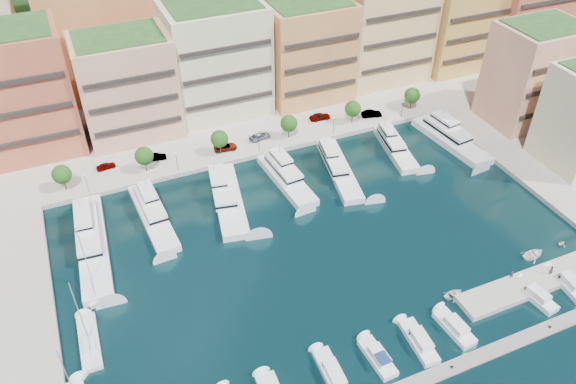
{
  "coord_description": "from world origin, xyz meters",
  "views": [
    {
      "loc": [
        -34.09,
        -64.06,
        69.6
      ],
      "look_at": [
        -2.43,
        9.66,
        6.0
      ],
      "focal_mm": 35.0,
      "sensor_mm": 36.0,
      "label": 1
    }
  ],
  "objects_px": {
    "cruiser_3": "(333,375)",
    "tender_2": "(534,254)",
    "lamppost_0": "(86,180)",
    "cruiser_9": "(568,284)",
    "sailboat_1": "(90,343)",
    "car_2": "(225,147)",
    "tree_2": "(219,139)",
    "cruiser_8": "(536,296)",
    "person_1": "(551,270)",
    "lamppost_4": "(403,107)",
    "cruiser_5": "(419,342)",
    "sailboat_2": "(94,287)",
    "yacht_5": "(394,146)",
    "tree_4": "(353,109)",
    "lamppost_3": "(334,122)",
    "yacht_1": "(152,214)",
    "tree_1": "(144,156)",
    "yacht_4": "(337,167)",
    "tender_0": "(454,294)",
    "tree_0": "(62,174)",
    "car_1": "(156,157)",
    "yacht_2": "(227,196)",
    "lamppost_2": "(259,140)",
    "cruiser_6": "(455,328)",
    "person_0": "(512,274)",
    "cruiser_4": "(378,358)",
    "tree_3": "(289,123)",
    "tree_5": "(412,95)",
    "car_3": "(260,136)",
    "lamppost_1": "(176,159)",
    "yacht_3": "(285,176)",
    "tender_3": "(562,243)",
    "yacht_6": "(449,137)",
    "car_5": "(371,114)",
    "car_0": "(106,166)",
    "yacht_0": "(91,239)",
    "car_4": "(320,116)"
  },
  "relations": [
    {
      "from": "tree_3",
      "to": "lamppost_3",
      "type": "bearing_deg",
      "value": -12.95
    },
    {
      "from": "tree_3",
      "to": "tender_2",
      "type": "bearing_deg",
      "value": -63.82
    },
    {
      "from": "sailboat_1",
      "to": "cruiser_3",
      "type": "bearing_deg",
      "value": -32.27
    },
    {
      "from": "tree_5",
      "to": "yacht_3",
      "type": "distance_m",
      "value": 40.82
    },
    {
      "from": "tree_2",
      "to": "cruiser_6",
      "type": "bearing_deg",
      "value": -72.39
    },
    {
      "from": "tree_4",
      "to": "yacht_0",
      "type": "height_order",
      "value": "tree_4"
    },
    {
      "from": "lamppost_4",
      "to": "cruiser_8",
      "type": "xyz_separation_m",
      "value": [
        -9.76,
        -55.78,
        -3.28
      ]
    },
    {
      "from": "tree_4",
      "to": "lamppost_3",
      "type": "relative_size",
      "value": 1.35
    },
    {
      "from": "cruiser_3",
      "to": "cruiser_5",
      "type": "bearing_deg",
      "value": 0.03
    },
    {
      "from": "tree_3",
      "to": "cruiser_3",
      "type": "relative_size",
      "value": 0.62
    },
    {
      "from": "car_3",
      "to": "lamppost_1",
      "type": "bearing_deg",
      "value": 90.0
    },
    {
      "from": "yacht_6",
      "to": "car_5",
      "type": "relative_size",
      "value": 4.51
    },
    {
      "from": "lamppost_0",
      "to": "car_2",
      "type": "distance_m",
      "value": 29.66
    },
    {
      "from": "lamppost_0",
      "to": "cruiser_9",
      "type": "xyz_separation_m",
      "value": [
        68.99,
        -55.78,
        -3.28
      ]
    },
    {
      "from": "yacht_4",
      "to": "car_1",
      "type": "relative_size",
      "value": 5.22
    },
    {
      "from": "sailboat_1",
      "to": "person_1",
      "type": "height_order",
      "value": "sailboat_1"
    },
    {
      "from": "sailboat_1",
      "to": "tree_2",
      "type": "bearing_deg",
      "value": 49.61
    },
    {
      "from": "lamppost_2",
      "to": "yacht_4",
      "type": "relative_size",
      "value": 0.19
    },
    {
      "from": "tree_4",
      "to": "cruiser_4",
      "type": "bearing_deg",
      "value": -114.95
    },
    {
      "from": "person_0",
      "to": "lamppost_3",
      "type": "bearing_deg",
      "value": -40.53
    },
    {
      "from": "yacht_4",
      "to": "cruiser_3",
      "type": "height_order",
      "value": "yacht_4"
    },
    {
      "from": "lamppost_3",
      "to": "yacht_1",
      "type": "xyz_separation_m",
      "value": [
        -44.0,
        -11.75,
        -2.73
      ]
    },
    {
      "from": "tree_3",
      "to": "car_2",
      "type": "relative_size",
      "value": 1.11
    },
    {
      "from": "sailboat_2",
      "to": "yacht_5",
      "type": "bearing_deg",
      "value": 12.94
    },
    {
      "from": "cruiser_9",
      "to": "car_1",
      "type": "bearing_deg",
      "value": 131.52
    },
    {
      "from": "tender_0",
      "to": "car_2",
      "type": "distance_m",
      "value": 57.35
    },
    {
      "from": "lamppost_4",
      "to": "car_0",
      "type": "bearing_deg",
      "value": 174.6
    },
    {
      "from": "tree_1",
      "to": "yacht_4",
      "type": "bearing_deg",
      "value": -21.41
    },
    {
      "from": "lamppost_4",
      "to": "cruiser_8",
      "type": "bearing_deg",
      "value": -99.92
    },
    {
      "from": "tender_3",
      "to": "tender_2",
      "type": "height_order",
      "value": "tender_3"
    },
    {
      "from": "cruiser_8",
      "to": "tree_3",
      "type": "bearing_deg",
      "value": 107.43
    },
    {
      "from": "cruiser_4",
      "to": "car_1",
      "type": "relative_size",
      "value": 1.75
    },
    {
      "from": "cruiser_3",
      "to": "car_2",
      "type": "relative_size",
      "value": 1.79
    },
    {
      "from": "tree_5",
      "to": "cruiser_3",
      "type": "height_order",
      "value": "tree_5"
    },
    {
      "from": "tree_5",
      "to": "tender_2",
      "type": "xyz_separation_m",
      "value": [
        -7.24,
        -50.37,
        -4.3
      ]
    },
    {
      "from": "tree_2",
      "to": "cruiser_8",
      "type": "relative_size",
      "value": 0.74
    },
    {
      "from": "lamppost_1",
      "to": "car_3",
      "type": "bearing_deg",
      "value": 12.21
    },
    {
      "from": "car_4",
      "to": "person_1",
      "type": "bearing_deg",
      "value": -163.44
    },
    {
      "from": "cruiser_3",
      "to": "tender_2",
      "type": "xyz_separation_m",
      "value": [
        43.04,
        7.72,
        -0.1
      ]
    },
    {
      "from": "cruiser_6",
      "to": "car_4",
      "type": "height_order",
      "value": "car_4"
    },
    {
      "from": "yacht_2",
      "to": "sailboat_2",
      "type": "bearing_deg",
      "value": -154.35
    },
    {
      "from": "yacht_3",
      "to": "tender_2",
      "type": "xyz_separation_m",
      "value": [
        31.25,
        -37.23,
        -0.76
      ]
    },
    {
      "from": "tender_2",
      "to": "sailboat_1",
      "type": "bearing_deg",
      "value": 75.15
    },
    {
      "from": "tree_0",
      "to": "yacht_2",
      "type": "height_order",
      "value": "tree_0"
    },
    {
      "from": "tree_0",
      "to": "tree_1",
      "type": "height_order",
      "value": "same"
    },
    {
      "from": "cruiser_5",
      "to": "tree_1",
      "type": "bearing_deg",
      "value": 115.77
    },
    {
      "from": "yacht_1",
      "to": "person_1",
      "type": "xyz_separation_m",
      "value": [
        57.47,
        -41.24,
        0.74
      ]
    },
    {
      "from": "cruiser_6",
      "to": "person_0",
      "type": "bearing_deg",
      "value": 17.57
    },
    {
      "from": "tree_1",
      "to": "car_2",
      "type": "bearing_deg",
      "value": 3.12
    },
    {
      "from": "lamppost_0",
      "to": "tree_0",
      "type": "bearing_deg",
      "value": 150.1
    }
  ]
}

